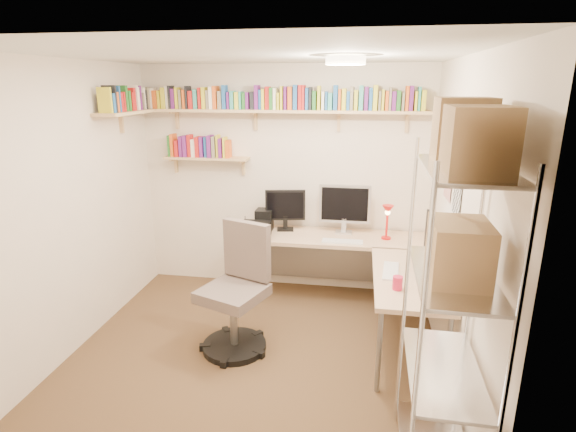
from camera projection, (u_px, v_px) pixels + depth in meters
name	position (u px, v px, depth m)	size (l,w,h in m)	color
ground	(255.00, 354.00, 3.97)	(3.20, 3.20, 0.00)	#46321E
room_shell	(252.00, 182.00, 3.53)	(3.24, 3.04, 2.52)	beige
wall_shelves	(240.00, 111.00, 4.70)	(3.12, 1.09, 0.80)	#DABC7B
corner_desk	(342.00, 245.00, 4.55)	(1.95, 1.86, 1.27)	beige
office_chair	(237.00, 298.00, 3.96)	(0.65, 0.66, 1.14)	black
wire_rack	(461.00, 223.00, 2.28)	(0.44, 0.87, 2.23)	silver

